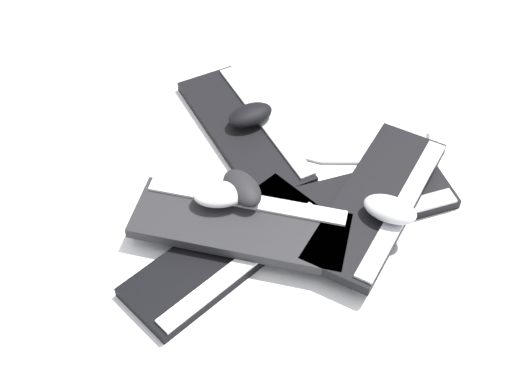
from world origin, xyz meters
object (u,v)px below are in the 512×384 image
keyboard_1 (226,252)px  keyboard_4 (378,202)px  keyboard_0 (244,130)px  mouse_3 (242,188)px  keyboard_3 (240,224)px  mouse_0 (250,115)px  keyboard_2 (353,205)px  mouse_2 (390,209)px  mouse_1 (220,194)px

keyboard_1 → keyboard_4: 0.34m
keyboard_0 → mouse_3: mouse_3 is taller
keyboard_0 → mouse_3: size_ratio=4.21×
keyboard_3 → keyboard_4: size_ratio=1.08×
keyboard_4 → mouse_0: bearing=32.1°
keyboard_2 → mouse_2: size_ratio=4.10×
mouse_0 → keyboard_0: bearing=-163.1°
keyboard_2 → keyboard_4: keyboard_4 is taller
keyboard_1 → keyboard_4: keyboard_4 is taller
keyboard_2 → keyboard_4: size_ratio=1.06×
mouse_2 → keyboard_2: bearing=-22.4°
mouse_0 → mouse_3: 0.26m
keyboard_0 → keyboard_2: bearing=-148.2°
keyboard_1 → keyboard_3: size_ratio=0.99×
keyboard_2 → mouse_0: size_ratio=4.10×
keyboard_4 → mouse_2: mouse_2 is taller
keyboard_2 → mouse_0: (0.29, 0.16, 0.04)m
keyboard_4 → mouse_0: mouse_0 is taller
keyboard_3 → mouse_3: (0.06, -0.02, 0.04)m
keyboard_2 → keyboard_3: bearing=94.3°
keyboard_4 → mouse_3: bearing=75.2°
keyboard_1 → mouse_2: 0.34m
mouse_0 → mouse_1: size_ratio=1.00×
keyboard_0 → keyboard_3: bearing=165.5°
mouse_1 → mouse_2: bearing=-11.3°
keyboard_0 → keyboard_2: 0.33m
keyboard_2 → mouse_1: (0.04, 0.28, 0.07)m
keyboard_2 → mouse_3: 0.25m
mouse_3 → keyboard_1: bearing=-46.8°
mouse_1 → mouse_3: (0.01, -0.05, 0.00)m
keyboard_0 → mouse_0: (0.01, -0.02, 0.04)m
keyboard_2 → mouse_1: size_ratio=4.10×
mouse_1 → keyboard_2: bearing=1.1°
keyboard_1 → mouse_0: size_ratio=4.14×
keyboard_4 → mouse_2: size_ratio=3.86×
keyboard_3 → mouse_1: bearing=27.1°
mouse_0 → mouse_1: 0.28m
keyboard_0 → keyboard_3: keyboard_3 is taller
keyboard_2 → keyboard_3: 0.25m
mouse_2 → keyboard_4: bearing=-50.0°
keyboard_0 → keyboard_4: (-0.31, -0.22, 0.03)m
keyboard_1 → keyboard_4: (0.03, -0.33, 0.03)m
keyboard_3 → mouse_0: bearing=-17.0°
mouse_3 → mouse_1: bearing=-99.9°
keyboard_3 → keyboard_0: bearing=-14.5°
keyboard_2 → mouse_0: 0.33m
keyboard_1 → mouse_1: 0.12m
keyboard_4 → mouse_1: size_ratio=3.86×
keyboard_0 → mouse_0: mouse_0 is taller
keyboard_1 → mouse_3: (0.10, -0.06, 0.07)m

